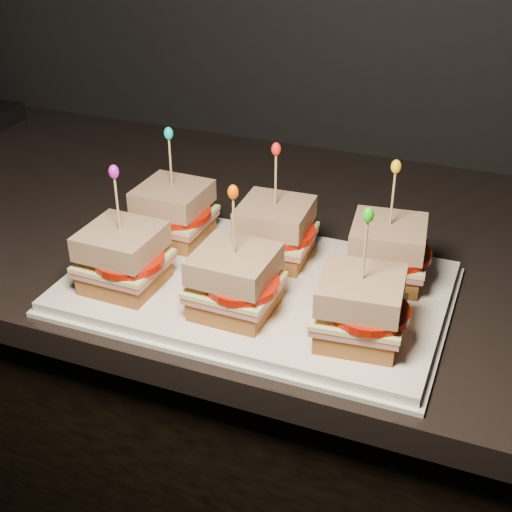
% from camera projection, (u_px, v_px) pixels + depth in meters
% --- Properties ---
extents(cabinet, '(2.14, 0.64, 0.88)m').
position_uv_depth(cabinet, '(138.00, 421.00, 1.38)').
color(cabinet, black).
rests_on(cabinet, ground).
extents(granite_slab, '(2.18, 0.68, 0.04)m').
position_uv_depth(granite_slab, '(115.00, 209.00, 1.15)').
color(granite_slab, black).
rests_on(granite_slab, cabinet).
extents(platter, '(0.46, 0.29, 0.02)m').
position_uv_depth(platter, '(256.00, 288.00, 0.89)').
color(platter, white).
rests_on(platter, granite_slab).
extents(platter_rim, '(0.47, 0.30, 0.01)m').
position_uv_depth(platter_rim, '(256.00, 292.00, 0.90)').
color(platter_rim, white).
rests_on(platter_rim, granite_slab).
extents(sandwich_0_bread_bot, '(0.09, 0.09, 0.02)m').
position_uv_depth(sandwich_0_bread_bot, '(175.00, 229.00, 0.98)').
color(sandwich_0_bread_bot, brown).
rests_on(sandwich_0_bread_bot, platter).
extents(sandwich_0_ham, '(0.10, 0.09, 0.01)m').
position_uv_depth(sandwich_0_ham, '(174.00, 219.00, 0.98)').
color(sandwich_0_ham, '#B45659').
rests_on(sandwich_0_ham, sandwich_0_bread_bot).
extents(sandwich_0_cheese, '(0.10, 0.10, 0.01)m').
position_uv_depth(sandwich_0_cheese, '(174.00, 215.00, 0.97)').
color(sandwich_0_cheese, '#F0E792').
rests_on(sandwich_0_cheese, sandwich_0_ham).
extents(sandwich_0_tomato, '(0.09, 0.09, 0.01)m').
position_uv_depth(sandwich_0_tomato, '(179.00, 213.00, 0.96)').
color(sandwich_0_tomato, '#AC1505').
rests_on(sandwich_0_tomato, sandwich_0_cheese).
extents(sandwich_0_bread_top, '(0.09, 0.09, 0.03)m').
position_uv_depth(sandwich_0_bread_top, '(173.00, 197.00, 0.96)').
color(sandwich_0_bread_top, '#5C2C14').
rests_on(sandwich_0_bread_top, sandwich_0_tomato).
extents(sandwich_0_pick, '(0.00, 0.00, 0.09)m').
position_uv_depth(sandwich_0_pick, '(171.00, 166.00, 0.94)').
color(sandwich_0_pick, tan).
rests_on(sandwich_0_pick, sandwich_0_bread_top).
extents(sandwich_0_frill, '(0.01, 0.01, 0.02)m').
position_uv_depth(sandwich_0_frill, '(169.00, 133.00, 0.91)').
color(sandwich_0_frill, '#09C4C3').
rests_on(sandwich_0_frill, sandwich_0_pick).
extents(sandwich_1_bread_bot, '(0.09, 0.09, 0.02)m').
position_uv_depth(sandwich_1_bread_bot, '(275.00, 249.00, 0.94)').
color(sandwich_1_bread_bot, brown).
rests_on(sandwich_1_bread_bot, platter).
extents(sandwich_1_ham, '(0.10, 0.10, 0.01)m').
position_uv_depth(sandwich_1_ham, '(275.00, 238.00, 0.93)').
color(sandwich_1_ham, '#B45659').
rests_on(sandwich_1_ham, sandwich_1_bread_bot).
extents(sandwich_1_cheese, '(0.10, 0.10, 0.01)m').
position_uv_depth(sandwich_1_cheese, '(275.00, 233.00, 0.93)').
color(sandwich_1_cheese, '#F0E792').
rests_on(sandwich_1_cheese, sandwich_1_ham).
extents(sandwich_1_tomato, '(0.09, 0.09, 0.01)m').
position_uv_depth(sandwich_1_tomato, '(282.00, 232.00, 0.91)').
color(sandwich_1_tomato, '#AC1505').
rests_on(sandwich_1_tomato, sandwich_1_cheese).
extents(sandwich_1_bread_top, '(0.09, 0.09, 0.03)m').
position_uv_depth(sandwich_1_bread_top, '(275.00, 215.00, 0.91)').
color(sandwich_1_bread_top, '#5C2C14').
rests_on(sandwich_1_bread_top, sandwich_1_tomato).
extents(sandwich_1_pick, '(0.00, 0.00, 0.09)m').
position_uv_depth(sandwich_1_pick, '(276.00, 183.00, 0.89)').
color(sandwich_1_pick, tan).
rests_on(sandwich_1_pick, sandwich_1_bread_top).
extents(sandwich_1_frill, '(0.01, 0.01, 0.02)m').
position_uv_depth(sandwich_1_frill, '(276.00, 149.00, 0.87)').
color(sandwich_1_frill, red).
rests_on(sandwich_1_frill, sandwich_1_pick).
extents(sandwich_2_bread_bot, '(0.10, 0.10, 0.02)m').
position_uv_depth(sandwich_2_bread_bot, '(385.00, 270.00, 0.89)').
color(sandwich_2_bread_bot, brown).
rests_on(sandwich_2_bread_bot, platter).
extents(sandwich_2_ham, '(0.11, 0.10, 0.01)m').
position_uv_depth(sandwich_2_ham, '(386.00, 259.00, 0.88)').
color(sandwich_2_ham, '#B45659').
rests_on(sandwich_2_ham, sandwich_2_bread_bot).
extents(sandwich_2_cheese, '(0.11, 0.10, 0.01)m').
position_uv_depth(sandwich_2_cheese, '(387.00, 254.00, 0.88)').
color(sandwich_2_cheese, '#F0E792').
rests_on(sandwich_2_cheese, sandwich_2_ham).
extents(sandwich_2_tomato, '(0.09, 0.09, 0.01)m').
position_uv_depth(sandwich_2_tomato, '(396.00, 253.00, 0.87)').
color(sandwich_2_tomato, '#AC1505').
rests_on(sandwich_2_tomato, sandwich_2_cheese).
extents(sandwich_2_bread_top, '(0.10, 0.10, 0.03)m').
position_uv_depth(sandwich_2_bread_top, '(389.00, 235.00, 0.87)').
color(sandwich_2_bread_top, '#5C2C14').
rests_on(sandwich_2_bread_top, sandwich_2_tomato).
extents(sandwich_2_pick, '(0.00, 0.00, 0.09)m').
position_uv_depth(sandwich_2_pick, '(392.00, 202.00, 0.84)').
color(sandwich_2_pick, tan).
rests_on(sandwich_2_pick, sandwich_2_bread_top).
extents(sandwich_2_frill, '(0.01, 0.01, 0.02)m').
position_uv_depth(sandwich_2_frill, '(396.00, 167.00, 0.82)').
color(sandwich_2_frill, yellow).
rests_on(sandwich_2_frill, sandwich_2_pick).
extents(sandwich_3_bread_bot, '(0.09, 0.09, 0.02)m').
position_uv_depth(sandwich_3_bread_bot, '(125.00, 277.00, 0.88)').
color(sandwich_3_bread_bot, brown).
rests_on(sandwich_3_bread_bot, platter).
extents(sandwich_3_ham, '(0.10, 0.09, 0.01)m').
position_uv_depth(sandwich_3_ham, '(124.00, 265.00, 0.87)').
color(sandwich_3_ham, '#B45659').
rests_on(sandwich_3_ham, sandwich_3_bread_bot).
extents(sandwich_3_cheese, '(0.10, 0.10, 0.01)m').
position_uv_depth(sandwich_3_cheese, '(123.00, 261.00, 0.87)').
color(sandwich_3_cheese, '#F0E792').
rests_on(sandwich_3_cheese, sandwich_3_ham).
extents(sandwich_3_tomato, '(0.09, 0.09, 0.01)m').
position_uv_depth(sandwich_3_tomato, '(129.00, 259.00, 0.85)').
color(sandwich_3_tomato, '#AC1505').
rests_on(sandwich_3_tomato, sandwich_3_cheese).
extents(sandwich_3_bread_top, '(0.09, 0.09, 0.03)m').
position_uv_depth(sandwich_3_bread_top, '(121.00, 241.00, 0.85)').
color(sandwich_3_bread_top, '#5C2C14').
rests_on(sandwich_3_bread_top, sandwich_3_tomato).
extents(sandwich_3_pick, '(0.00, 0.00, 0.09)m').
position_uv_depth(sandwich_3_pick, '(118.00, 207.00, 0.83)').
color(sandwich_3_pick, tan).
rests_on(sandwich_3_pick, sandwich_3_bread_top).
extents(sandwich_3_frill, '(0.01, 0.01, 0.02)m').
position_uv_depth(sandwich_3_frill, '(114.00, 172.00, 0.81)').
color(sandwich_3_frill, '#D017C9').
rests_on(sandwich_3_frill, sandwich_3_pick).
extents(sandwich_4_bread_bot, '(0.09, 0.09, 0.02)m').
position_uv_depth(sandwich_4_bread_bot, '(235.00, 301.00, 0.83)').
color(sandwich_4_bread_bot, brown).
rests_on(sandwich_4_bread_bot, platter).
extents(sandwich_4_ham, '(0.10, 0.09, 0.01)m').
position_uv_depth(sandwich_4_ham, '(235.00, 290.00, 0.82)').
color(sandwich_4_ham, '#B45659').
rests_on(sandwich_4_ham, sandwich_4_bread_bot).
extents(sandwich_4_cheese, '(0.10, 0.10, 0.01)m').
position_uv_depth(sandwich_4_cheese, '(235.00, 284.00, 0.82)').
color(sandwich_4_cheese, '#F0E792').
rests_on(sandwich_4_cheese, sandwich_4_ham).
extents(sandwich_4_tomato, '(0.09, 0.09, 0.01)m').
position_uv_depth(sandwich_4_tomato, '(242.00, 284.00, 0.81)').
color(sandwich_4_tomato, '#AC1505').
rests_on(sandwich_4_tomato, sandwich_4_cheese).
extents(sandwich_4_bread_top, '(0.09, 0.09, 0.03)m').
position_uv_depth(sandwich_4_bread_top, '(234.00, 264.00, 0.81)').
color(sandwich_4_bread_top, '#5C2C14').
rests_on(sandwich_4_bread_top, sandwich_4_tomato).
extents(sandwich_4_pick, '(0.00, 0.00, 0.09)m').
position_uv_depth(sandwich_4_pick, '(234.00, 229.00, 0.78)').
color(sandwich_4_pick, tan).
rests_on(sandwich_4_pick, sandwich_4_bread_top).
extents(sandwich_4_frill, '(0.01, 0.01, 0.02)m').
position_uv_depth(sandwich_4_frill, '(233.00, 192.00, 0.76)').
color(sandwich_4_frill, '#FD5F01').
rests_on(sandwich_4_frill, sandwich_4_pick).
extents(sandwich_5_bread_bot, '(0.10, 0.10, 0.02)m').
position_uv_depth(sandwich_5_bread_bot, '(358.00, 329.00, 0.78)').
color(sandwich_5_bread_bot, brown).
rests_on(sandwich_5_bread_bot, platter).
extents(sandwich_5_ham, '(0.10, 0.10, 0.01)m').
position_uv_depth(sandwich_5_ham, '(359.00, 317.00, 0.78)').
color(sandwich_5_ham, '#B45659').
rests_on(sandwich_5_ham, sandwich_5_bread_bot).
extents(sandwich_5_cheese, '(0.11, 0.10, 0.01)m').
position_uv_depth(sandwich_5_cheese, '(360.00, 311.00, 0.77)').
color(sandwich_5_cheese, '#F0E792').
rests_on(sandwich_5_cheese, sandwich_5_ham).
extents(sandwich_5_tomato, '(0.09, 0.09, 0.01)m').
position_uv_depth(sandwich_5_tomato, '(370.00, 311.00, 0.76)').
color(sandwich_5_tomato, '#AC1505').
rests_on(sandwich_5_tomato, sandwich_5_cheese).
extents(sandwich_5_bread_top, '(0.10, 0.10, 0.03)m').
position_uv_depth(sandwich_5_bread_top, '(361.00, 290.00, 0.76)').
color(sandwich_5_bread_top, '#5C2C14').
rests_on(sandwich_5_bread_top, sandwich_5_tomato).
extents(sandwich_5_pick, '(0.00, 0.00, 0.09)m').
position_uv_depth(sandwich_5_pick, '(365.00, 254.00, 0.74)').
color(sandwich_5_pick, tan).
rests_on(sandwich_5_pick, sandwich_5_bread_top).
extents(sandwich_5_frill, '(0.01, 0.01, 0.02)m').
position_uv_depth(sandwich_5_frill, '(368.00, 215.00, 0.71)').
color(sandwich_5_frill, '#24BD14').
rests_on(sandwich_5_frill, sandwich_5_pick).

